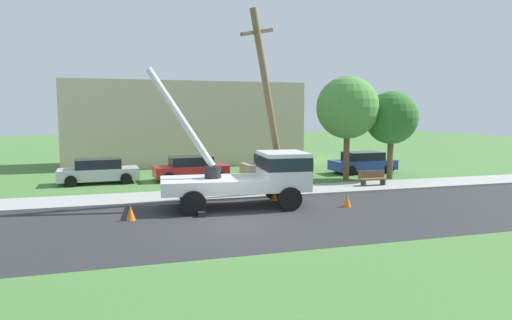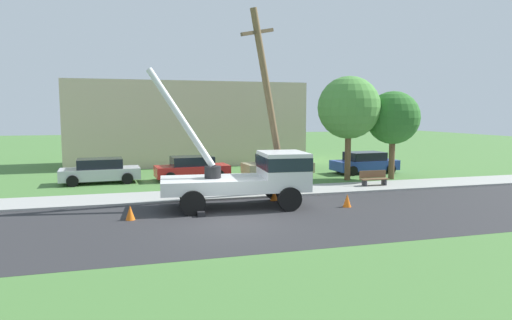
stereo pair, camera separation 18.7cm
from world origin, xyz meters
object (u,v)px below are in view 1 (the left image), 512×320
object	(u,v)px
parked_sedan_silver	(99,171)
roadside_tree_far	(391,118)
utility_truck	(254,174)
traffic_cone_behind	(131,213)
parked_sedan_blue	(363,162)
traffic_cone_ahead	(347,200)
park_bench	(373,178)
roadside_tree_near	(347,108)
leaning_utility_pole	(269,102)
parked_sedan_tan	(276,165)
parked_sedan_red	(191,168)
traffic_cone_curbside	(274,195)

from	to	relation	value
parked_sedan_silver	roadside_tree_far	world-z (taller)	roadside_tree_far
utility_truck	traffic_cone_behind	size ratio (longest dim) A/B	12.04
roadside_tree_far	parked_sedan_blue	bearing A→B (deg)	94.40
traffic_cone_ahead	parked_sedan_silver	world-z (taller)	parked_sedan_silver
park_bench	roadside_tree_near	xyz separation A→B (m)	(-0.20, 2.71, 3.87)
leaning_utility_pole	traffic_cone_ahead	world-z (taller)	leaning_utility_pole
traffic_cone_behind	roadside_tree_far	distance (m)	17.10
parked_sedan_tan	park_bench	bearing A→B (deg)	-54.81
traffic_cone_ahead	leaning_utility_pole	bearing A→B (deg)	127.72
utility_truck	parked_sedan_red	size ratio (longest dim) A/B	1.49
utility_truck	parked_sedan_tan	world-z (taller)	utility_truck
traffic_cone_ahead	parked_sedan_red	bearing A→B (deg)	119.13
traffic_cone_ahead	park_bench	size ratio (longest dim) A/B	0.35
parked_sedan_silver	parked_sedan_red	xyz separation A→B (m)	(5.29, -0.11, 0.00)
utility_truck	leaning_utility_pole	world-z (taller)	leaning_utility_pole
parked_sedan_red	parked_sedan_tan	distance (m)	5.45
parked_sedan_silver	utility_truck	bearing A→B (deg)	-51.35
parked_sedan_red	parked_sedan_tan	size ratio (longest dim) A/B	1.00
utility_truck	parked_sedan_red	xyz separation A→B (m)	(-1.56, 8.46, -0.70)
traffic_cone_ahead	parked_sedan_silver	distance (m)	14.50
parked_sedan_tan	park_bench	distance (m)	6.52
parked_sedan_silver	parked_sedan_red	size ratio (longest dim) A/B	1.00
traffic_cone_curbside	parked_sedan_silver	distance (m)	11.10
parked_sedan_blue	park_bench	world-z (taller)	parked_sedan_blue
parked_sedan_silver	parked_sedan_blue	xyz separation A→B (m)	(16.87, -0.27, 0.00)
utility_truck	traffic_cone_curbside	world-z (taller)	utility_truck
parked_sedan_tan	parked_sedan_blue	size ratio (longest dim) A/B	1.01
traffic_cone_behind	leaning_utility_pole	bearing A→B (deg)	25.91
parked_sedan_silver	parked_sedan_red	distance (m)	5.29
utility_truck	leaning_utility_pole	distance (m)	3.97
traffic_cone_ahead	parked_sedan_tan	distance (m)	9.63
traffic_cone_ahead	park_bench	bearing A→B (deg)	48.41
traffic_cone_curbside	parked_sedan_silver	world-z (taller)	parked_sedan_silver
traffic_cone_behind	roadside_tree_far	xyz separation A→B (m)	(15.41, 6.55, 3.45)
park_bench	traffic_cone_behind	bearing A→B (deg)	-161.88
leaning_utility_pole	traffic_cone_ahead	xyz separation A→B (m)	(2.52, -3.25, -4.27)
utility_truck	traffic_cone_ahead	world-z (taller)	utility_truck
parked_sedan_silver	roadside_tree_far	distance (m)	17.64
utility_truck	traffic_cone_behind	distance (m)	5.41
parked_sedan_silver	roadside_tree_near	world-z (taller)	roadside_tree_near
traffic_cone_curbside	park_bench	xyz separation A→B (m)	(6.42, 2.11, 0.18)
traffic_cone_ahead	parked_sedan_tan	size ratio (longest dim) A/B	0.12
utility_truck	parked_sedan_silver	xyz separation A→B (m)	(-6.85, 8.57, -0.70)
parked_sedan_silver	parked_sedan_tan	world-z (taller)	same
utility_truck	traffic_cone_curbside	xyz separation A→B (m)	(1.23, 0.97, -1.13)
parked_sedan_silver	parked_sedan_blue	size ratio (longest dim) A/B	1.00
parked_sedan_red	roadside_tree_near	xyz separation A→B (m)	(9.01, -2.67, 3.63)
roadside_tree_near	parked_sedan_silver	bearing A→B (deg)	169.00
traffic_cone_curbside	park_bench	size ratio (longest dim) A/B	0.35
roadside_tree_far	parked_sedan_red	bearing A→B (deg)	165.62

